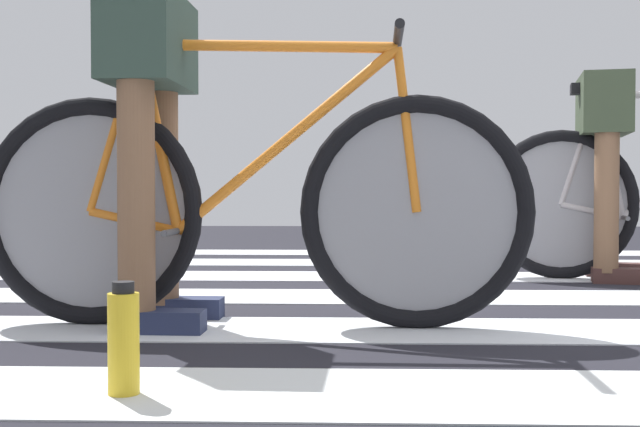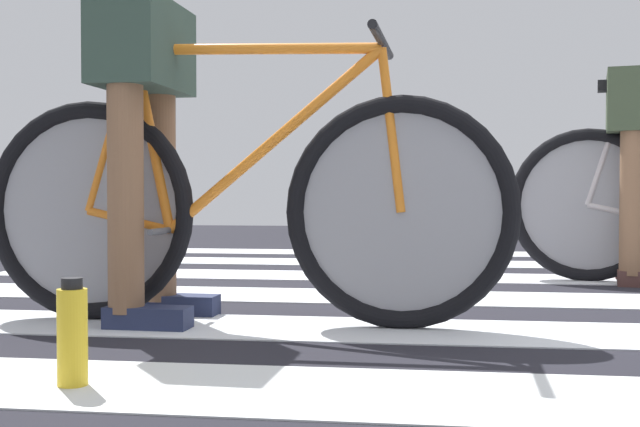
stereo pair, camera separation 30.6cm
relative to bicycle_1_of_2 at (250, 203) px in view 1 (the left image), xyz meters
name	(u,v)px [view 1 (the left image)]	position (x,y,z in m)	size (l,w,h in m)	color
ground	(537,321)	(0.93, 0.20, -0.40)	(18.00, 14.00, 0.02)	black
crosswalk_markings	(562,331)	(0.95, -0.05, -0.38)	(5.39, 6.52, 0.00)	silver
bicycle_1_of_2	(250,203)	(0.00, 0.00, 0.00)	(1.74, 0.52, 0.93)	black
cyclist_1_of_2	(151,113)	(-0.31, 0.01, 0.28)	(0.33, 0.42, 1.03)	brown
cyclist_2_of_2	(604,148)	(1.52, 1.37, 0.24)	(0.38, 0.45, 0.97)	brown
water_bottle	(124,342)	(-0.16, -0.85, -0.27)	(0.06, 0.06, 0.24)	gold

